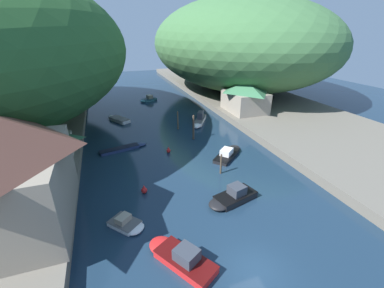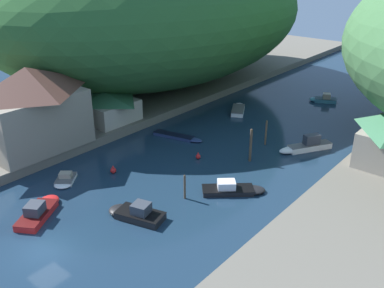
{
  "view_description": "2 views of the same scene",
  "coord_description": "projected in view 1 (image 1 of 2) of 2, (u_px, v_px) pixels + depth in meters",
  "views": [
    {
      "loc": [
        -8.16,
        -10.27,
        15.09
      ],
      "look_at": [
        1.51,
        17.76,
        1.75
      ],
      "focal_mm": 24.0,
      "sensor_mm": 36.0,
      "label": 1
    },
    {
      "loc": [
        25.51,
        -12.98,
        20.79
      ],
      "look_at": [
        -1.94,
        19.82,
        1.55
      ],
      "focal_mm": 40.0,
      "sensor_mm": 36.0,
      "label": 2
    }
  ],
  "objects": [
    {
      "name": "channel_buoy_far",
      "position": [
        144.0,
        190.0,
        25.69
      ],
      "size": [
        0.61,
        0.61,
        0.91
      ],
      "color": "red",
      "rests_on": "water_surface"
    },
    {
      "name": "boat_far_right_bank",
      "position": [
        125.0,
        148.0,
        35.11
      ],
      "size": [
        6.6,
        2.62,
        0.41
      ],
      "rotation": [
        0.0,
        0.0,
        4.94
      ],
      "color": "navy",
      "rests_on": "water_surface"
    },
    {
      "name": "boathouse_shed",
      "position": [
        34.0,
        149.0,
        28.33
      ],
      "size": [
        7.91,
        6.71,
        3.65
      ],
      "color": "#B2A899",
      "rests_on": "left_bank"
    },
    {
      "name": "boat_far_upstream",
      "position": [
        180.0,
        256.0,
        18.09
      ],
      "size": [
        4.51,
        5.72,
        1.49
      ],
      "rotation": [
        0.0,
        0.0,
        0.55
      ],
      "color": "red",
      "rests_on": "water_surface"
    },
    {
      "name": "mooring_post_fourth",
      "position": [
        193.0,
        127.0,
        37.63
      ],
      "size": [
        0.29,
        0.29,
        3.79
      ],
      "color": "#4C3D2D",
      "rests_on": "water_surface"
    },
    {
      "name": "person_by_boathouse",
      "position": [
        57.0,
        163.0,
        27.27
      ],
      "size": [
        0.23,
        0.38,
        1.69
      ],
      "rotation": [
        0.0,
        0.0,
        1.59
      ],
      "color": "#282D3D",
      "rests_on": "left_bank"
    },
    {
      "name": "left_bank",
      "position": [
        1.0,
        141.0,
        36.29
      ],
      "size": [
        22.0,
        120.0,
        1.06
      ],
      "color": "#666056",
      "rests_on": "ground"
    },
    {
      "name": "hillside_right",
      "position": [
        237.0,
        44.0,
        62.29
      ],
      "size": [
        39.28,
        54.99,
        21.32
      ],
      "color": "#3D6B3D",
      "rests_on": "right_bank"
    },
    {
      "name": "right_bank",
      "position": [
        276.0,
        111.0,
        49.95
      ],
      "size": [
        22.0,
        120.0,
        1.06
      ],
      "color": "#666056",
      "rests_on": "ground"
    },
    {
      "name": "right_bank_cottage",
      "position": [
        245.0,
        95.0,
        46.84
      ],
      "size": [
        6.58,
        8.46,
        5.63
      ],
      "color": "gray",
      "rests_on": "right_bank"
    },
    {
      "name": "channel_buoy_near",
      "position": [
        168.0,
        150.0,
        34.13
      ],
      "size": [
        0.55,
        0.55,
        0.82
      ],
      "color": "red",
      "rests_on": "water_surface"
    },
    {
      "name": "boat_small_dinghy",
      "position": [
        200.0,
        120.0,
        44.66
      ],
      "size": [
        4.44,
        6.28,
        1.84
      ],
      "rotation": [
        0.0,
        0.0,
        2.61
      ],
      "color": "white",
      "rests_on": "water_surface"
    },
    {
      "name": "boat_navy_launch",
      "position": [
        228.0,
        153.0,
        33.26
      ],
      "size": [
        5.61,
        5.31,
        1.23
      ],
      "rotation": [
        0.0,
        0.0,
        5.45
      ],
      "color": "black",
      "rests_on": "water_surface"
    },
    {
      "name": "waterfront_building",
      "position": [
        8.0,
        172.0,
        18.42
      ],
      "size": [
        7.94,
        11.26,
        8.94
      ],
      "color": "gray",
      "rests_on": "left_bank"
    },
    {
      "name": "mooring_post_second",
      "position": [
        221.0,
        164.0,
        28.81
      ],
      "size": [
        0.2,
        0.2,
        2.47
      ],
      "color": "#4C3D2D",
      "rests_on": "water_surface"
    },
    {
      "name": "mooring_post_farthest",
      "position": [
        178.0,
        120.0,
        41.67
      ],
      "size": [
        0.22,
        0.22,
        3.07
      ],
      "color": "brown",
      "rests_on": "water_surface"
    },
    {
      "name": "water_surface",
      "position": [
        160.0,
        127.0,
        43.34
      ],
      "size": [
        130.0,
        130.0,
        0.0
      ],
      "primitive_type": "plane",
      "color": "#192D42",
      "rests_on": "ground"
    },
    {
      "name": "boat_white_cruiser",
      "position": [
        232.0,
        197.0,
        24.39
      ],
      "size": [
        5.41,
        3.21,
        1.52
      ],
      "rotation": [
        0.0,
        0.0,
        1.84
      ],
      "color": "black",
      "rests_on": "water_surface"
    },
    {
      "name": "boat_open_rowboat",
      "position": [
        127.0,
        224.0,
        21.33
      ],
      "size": [
        3.25,
        3.4,
        0.91
      ],
      "rotation": [
        0.0,
        0.0,
        3.85
      ],
      "color": "white",
      "rests_on": "water_surface"
    },
    {
      "name": "boat_moored_right",
      "position": [
        148.0,
        99.0,
        58.33
      ],
      "size": [
        4.22,
        3.11,
        1.35
      ],
      "rotation": [
        0.0,
        0.0,
        2.01
      ],
      "color": "teal",
      "rests_on": "water_surface"
    },
    {
      "name": "person_on_quay",
      "position": [
        57.0,
        159.0,
        28.13
      ],
      "size": [
        0.29,
        0.41,
        1.69
      ],
      "rotation": [
        0.0,
        0.0,
        1.76
      ],
      "color": "#282D3D",
      "rests_on": "left_bank"
    },
    {
      "name": "boat_red_skiff",
      "position": [
        118.0,
        119.0,
        46.11
      ],
      "size": [
        4.03,
        5.36,
        0.6
      ],
      "rotation": [
        0.0,
        0.0,
        0.52
      ],
      "color": "white",
      "rests_on": "water_surface"
    }
  ]
}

